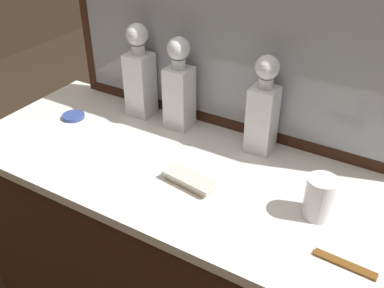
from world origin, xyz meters
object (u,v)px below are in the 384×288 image
at_px(crystal_decanter_rear, 263,114).
at_px(crystal_tumbler_far_left, 320,199).
at_px(crystal_decanter_front, 140,79).
at_px(crystal_decanter_far_right, 179,92).
at_px(silver_brush_rear, 190,180).
at_px(porcelain_dish, 73,116).
at_px(tortoiseshell_comb, 345,264).

relative_size(crystal_decanter_rear, crystal_tumbler_far_left, 2.74).
bearing_deg(crystal_decanter_front, crystal_tumbler_far_left, -16.64).
bearing_deg(crystal_decanter_far_right, silver_brush_rear, -52.92).
xyz_separation_m(crystal_decanter_far_right, silver_brush_rear, (0.18, -0.24, -0.10)).
xyz_separation_m(silver_brush_rear, porcelain_dish, (-0.51, 0.11, -0.01)).
bearing_deg(porcelain_dish, crystal_tumbler_far_left, -3.74).
distance_m(crystal_tumbler_far_left, porcelain_dish, 0.83).
bearing_deg(tortoiseshell_comb, crystal_decanter_rear, 136.16).
distance_m(crystal_decanter_front, crystal_tumbler_far_left, 0.68).
xyz_separation_m(silver_brush_rear, tortoiseshell_comb, (0.42, -0.07, -0.01)).
bearing_deg(porcelain_dish, crystal_decanter_front, 38.87).
distance_m(silver_brush_rear, porcelain_dish, 0.52).
xyz_separation_m(crystal_decanter_far_right, porcelain_dish, (-0.33, -0.13, -0.11)).
height_order(crystal_tumbler_far_left, silver_brush_rear, crystal_tumbler_far_left).
xyz_separation_m(crystal_tumbler_far_left, tortoiseshell_comb, (0.10, -0.12, -0.05)).
distance_m(porcelain_dish, tortoiseshell_comb, 0.94).
bearing_deg(crystal_decanter_rear, crystal_decanter_front, 179.61).
bearing_deg(crystal_decanter_rear, porcelain_dish, -166.99).
bearing_deg(crystal_decanter_far_right, crystal_tumbler_far_left, -20.67).
height_order(crystal_decanter_rear, crystal_decanter_front, crystal_decanter_front).
distance_m(crystal_decanter_front, crystal_decanter_far_right, 0.15).
height_order(crystal_decanter_far_right, tortoiseshell_comb, crystal_decanter_far_right).
relative_size(silver_brush_rear, tortoiseshell_comb, 1.15).
relative_size(crystal_decanter_front, tortoiseshell_comb, 2.29).
height_order(silver_brush_rear, porcelain_dish, silver_brush_rear).
bearing_deg(crystal_decanter_rear, crystal_tumbler_far_left, -39.90).
xyz_separation_m(crystal_decanter_rear, crystal_decanter_front, (-0.42, 0.00, 0.01)).
relative_size(crystal_decanter_far_right, crystal_tumbler_far_left, 2.76).
bearing_deg(crystal_decanter_rear, tortoiseshell_comb, -43.84).
distance_m(crystal_decanter_rear, crystal_decanter_far_right, 0.27).
bearing_deg(porcelain_dish, crystal_decanter_rear, 13.01).
bearing_deg(tortoiseshell_comb, crystal_tumbler_far_left, 128.59).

